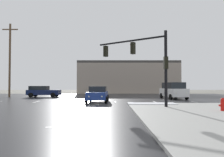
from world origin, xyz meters
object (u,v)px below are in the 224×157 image
object	(u,v)px
traffic_signal_mast	(144,57)
sedan_blue	(98,94)
fire_hydrant	(223,104)
suv_white	(173,90)
utility_pole_far	(9,59)
sedan_navy	(42,91)

from	to	relation	value
traffic_signal_mast	sedan_blue	world-z (taller)	traffic_signal_mast
traffic_signal_mast	fire_hydrant	xyz separation A→B (m)	(4.31, -3.74, -3.41)
traffic_signal_mast	sedan_blue	size ratio (longest dim) A/B	1.22
traffic_signal_mast	sedan_blue	bearing A→B (deg)	-14.66
traffic_signal_mast	sedan_blue	xyz separation A→B (m)	(-3.89, 4.91, -3.10)
suv_white	utility_pole_far	world-z (taller)	utility_pole_far
sedan_navy	utility_pole_far	size ratio (longest dim) A/B	0.44
sedan_navy	sedan_blue	bearing A→B (deg)	-48.11
fire_hydrant	suv_white	xyz separation A→B (m)	(0.78, 14.11, 0.55)
sedan_navy	utility_pole_far	bearing A→B (deg)	-179.32
traffic_signal_mast	suv_white	bearing A→B (deg)	-79.17
fire_hydrant	sedan_navy	bearing A→B (deg)	132.41
sedan_navy	utility_pole_far	xyz separation A→B (m)	(-4.70, -0.02, 4.59)
sedan_blue	traffic_signal_mast	bearing A→B (deg)	40.14
utility_pole_far	suv_white	bearing A→B (deg)	-10.32
sedan_blue	fire_hydrant	bearing A→B (deg)	45.21
traffic_signal_mast	utility_pole_far	size ratio (longest dim) A/B	0.54
traffic_signal_mast	utility_pole_far	xyz separation A→B (m)	(-16.97, 14.39, 1.49)
utility_pole_far	fire_hydrant	bearing A→B (deg)	-40.43
sedan_navy	suv_white	bearing A→B (deg)	-12.61
traffic_signal_mast	suv_white	size ratio (longest dim) A/B	1.12
traffic_signal_mast	suv_white	xyz separation A→B (m)	(5.09, 10.37, -2.86)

